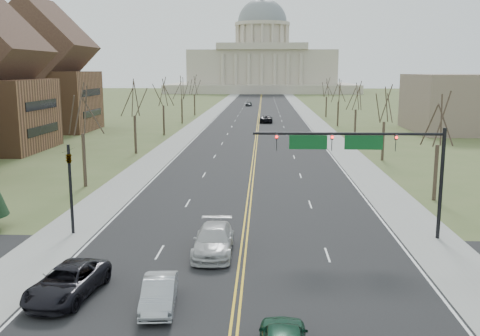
# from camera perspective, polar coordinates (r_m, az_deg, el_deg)

# --- Properties ---
(ground) EXTENTS (600.00, 600.00, 0.00)m
(ground) POSITION_cam_1_polar(r_m,az_deg,el_deg) (23.00, -0.72, -17.50)
(ground) COLOR #4A5A2D
(ground) RESTS_ON ground
(road) EXTENTS (20.00, 380.00, 0.01)m
(road) POSITION_cam_1_polar(r_m,az_deg,el_deg) (130.74, 2.05, 5.70)
(road) COLOR black
(road) RESTS_ON ground
(cross_road) EXTENTS (120.00, 14.00, 0.01)m
(cross_road) POSITION_cam_1_polar(r_m,az_deg,el_deg) (28.43, -0.02, -11.82)
(cross_road) COLOR black
(cross_road) RESTS_ON ground
(sidewalk_left) EXTENTS (4.00, 380.00, 0.03)m
(sidewalk_left) POSITION_cam_1_polar(r_m,az_deg,el_deg) (131.39, -3.21, 5.72)
(sidewalk_left) COLOR gray
(sidewalk_left) RESTS_ON ground
(sidewalk_right) EXTENTS (4.00, 380.00, 0.03)m
(sidewalk_right) POSITION_cam_1_polar(r_m,az_deg,el_deg) (131.18, 7.33, 5.64)
(sidewalk_right) COLOR gray
(sidewalk_right) RESTS_ON ground
(center_line) EXTENTS (0.42, 380.00, 0.01)m
(center_line) POSITION_cam_1_polar(r_m,az_deg,el_deg) (130.74, 2.05, 5.71)
(center_line) COLOR gold
(center_line) RESTS_ON road
(edge_line_left) EXTENTS (0.15, 380.00, 0.01)m
(edge_line_left) POSITION_cam_1_polar(r_m,az_deg,el_deg) (131.19, -2.25, 5.72)
(edge_line_left) COLOR silver
(edge_line_left) RESTS_ON road
(edge_line_right) EXTENTS (0.15, 380.00, 0.01)m
(edge_line_right) POSITION_cam_1_polar(r_m,az_deg,el_deg) (131.01, 6.36, 5.66)
(edge_line_right) COLOR silver
(edge_line_right) RESTS_ON road
(capitol) EXTENTS (90.00, 60.00, 50.00)m
(capitol) POSITION_cam_1_polar(r_m,az_deg,el_deg) (270.22, 2.36, 11.15)
(capitol) COLOR #B2A795
(capitol) RESTS_ON ground
(signal_mast) EXTENTS (12.12, 0.44, 7.20)m
(signal_mast) POSITION_cam_1_polar(r_m,az_deg,el_deg) (34.72, 12.93, 1.87)
(signal_mast) COLOR black
(signal_mast) RESTS_ON ground
(signal_left) EXTENTS (0.32, 0.36, 6.00)m
(signal_left) POSITION_cam_1_polar(r_m,az_deg,el_deg) (36.77, -17.67, -1.13)
(signal_left) COLOR black
(signal_left) RESTS_ON ground
(tree_r_0) EXTENTS (3.74, 3.74, 8.50)m
(tree_r_0) POSITION_cam_1_polar(r_m,az_deg,el_deg) (46.73, 20.46, 4.59)
(tree_r_0) COLOR #35271F
(tree_r_0) RESTS_ON ground
(tree_l_0) EXTENTS (3.96, 3.96, 9.00)m
(tree_l_0) POSITION_cam_1_polar(r_m,az_deg,el_deg) (51.23, -16.53, 5.71)
(tree_l_0) COLOR #35271F
(tree_l_0) RESTS_ON ground
(tree_r_1) EXTENTS (3.74, 3.74, 8.50)m
(tree_r_1) POSITION_cam_1_polar(r_m,az_deg,el_deg) (66.00, 15.19, 6.40)
(tree_r_1) COLOR #35271F
(tree_r_1) RESTS_ON ground
(tree_l_1) EXTENTS (3.96, 3.96, 9.00)m
(tree_l_1) POSITION_cam_1_polar(r_m,az_deg,el_deg) (70.40, -11.23, 7.11)
(tree_l_1) COLOR #35271F
(tree_l_1) RESTS_ON ground
(tree_r_2) EXTENTS (3.74, 3.74, 8.50)m
(tree_r_2) POSITION_cam_1_polar(r_m,az_deg,el_deg) (85.60, 12.30, 7.37)
(tree_r_2) COLOR #35271F
(tree_r_2) RESTS_ON ground
(tree_l_2) EXTENTS (3.96, 3.96, 9.00)m
(tree_l_2) POSITION_cam_1_polar(r_m,az_deg,el_deg) (89.93, -8.20, 7.89)
(tree_l_2) COLOR #35271F
(tree_l_2) RESTS_ON ground
(tree_r_3) EXTENTS (3.74, 3.74, 8.50)m
(tree_r_3) POSITION_cam_1_polar(r_m,az_deg,el_deg) (105.35, 10.48, 7.96)
(tree_r_3) COLOR #35271F
(tree_r_3) RESTS_ON ground
(tree_l_3) EXTENTS (3.96, 3.96, 9.00)m
(tree_l_3) POSITION_cam_1_polar(r_m,az_deg,el_deg) (109.63, -6.25, 8.37)
(tree_l_3) COLOR #35271F
(tree_l_3) RESTS_ON ground
(tree_r_4) EXTENTS (3.74, 3.74, 8.50)m
(tree_r_4) POSITION_cam_1_polar(r_m,az_deg,el_deg) (125.18, 9.23, 8.37)
(tree_r_4) COLOR #35271F
(tree_r_4) RESTS_ON ground
(tree_l_4) EXTENTS (3.96, 3.96, 9.00)m
(tree_l_4) POSITION_cam_1_polar(r_m,az_deg,el_deg) (129.42, -4.90, 8.70)
(tree_l_4) COLOR #35271F
(tree_l_4) RESTS_ON ground
(bldg_left_far) EXTENTS (17.10, 14.28, 23.25)m
(bldg_left_far) POSITION_cam_1_polar(r_m,az_deg,el_deg) (102.11, -20.26, 9.11)
(bldg_left_far) COLOR brown
(bldg_left_far) RESTS_ON ground
(car_sb_inner_lead) EXTENTS (1.85, 4.30, 1.38)m
(car_sb_inner_lead) POSITION_cam_1_polar(r_m,az_deg,el_deg) (25.36, -8.62, -13.09)
(car_sb_inner_lead) COLOR #9B9EA2
(car_sb_inner_lead) RESTS_ON road
(car_sb_outer_lead) EXTENTS (3.16, 5.67, 1.50)m
(car_sb_outer_lead) POSITION_cam_1_polar(r_m,az_deg,el_deg) (27.43, -17.93, -11.50)
(car_sb_outer_lead) COLOR black
(car_sb_outer_lead) RESTS_ON road
(car_sb_inner_second) EXTENTS (2.33, 5.63, 1.63)m
(car_sb_inner_second) POSITION_cam_1_polar(r_m,az_deg,el_deg) (31.96, -2.83, -7.71)
(car_sb_inner_second) COLOR #B1B1B1
(car_sb_inner_second) RESTS_ON road
(car_far_nb) EXTENTS (2.74, 5.61, 1.54)m
(car_far_nb) POSITION_cam_1_polar(r_m,az_deg,el_deg) (111.14, 2.82, 5.26)
(car_far_nb) COLOR black
(car_far_nb) RESTS_ON road
(car_far_sb) EXTENTS (2.07, 4.21, 1.38)m
(car_far_sb) POSITION_cam_1_polar(r_m,az_deg,el_deg) (162.32, 0.94, 6.88)
(car_far_sb) COLOR #43464A
(car_far_sb) RESTS_ON road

